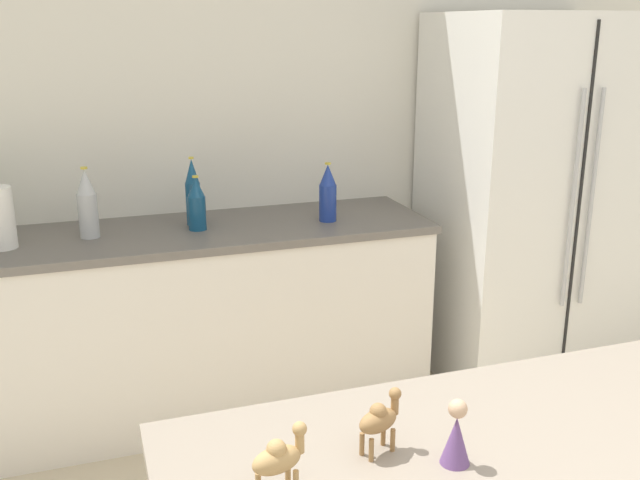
{
  "coord_description": "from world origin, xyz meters",
  "views": [
    {
      "loc": [
        -0.81,
        -0.63,
        1.73
      ],
      "look_at": [
        -0.13,
        1.38,
        1.1
      ],
      "focal_mm": 40.0,
      "sensor_mm": 36.0,
      "label": 1
    }
  ],
  "objects_px": {
    "back_bottle_1": "(328,193)",
    "back_bottle_3": "(87,204)",
    "paper_towel_roll": "(0,218)",
    "camel_figurine": "(380,419)",
    "refrigerator": "(529,201)",
    "back_bottle_0": "(193,193)",
    "back_bottle_2": "(197,204)",
    "wise_man_figurine_crimson": "(456,436)",
    "camel_figurine_second": "(279,458)"
  },
  "relations": [
    {
      "from": "back_bottle_0",
      "to": "camel_figurine",
      "type": "bearing_deg",
      "value": -89.66
    },
    {
      "from": "back_bottle_1",
      "to": "back_bottle_3",
      "type": "bearing_deg",
      "value": 176.13
    },
    {
      "from": "back_bottle_1",
      "to": "camel_figurine_second",
      "type": "height_order",
      "value": "back_bottle_1"
    },
    {
      "from": "back_bottle_0",
      "to": "wise_man_figurine_crimson",
      "type": "relative_size",
      "value": 2.45
    },
    {
      "from": "back_bottle_0",
      "to": "paper_towel_roll",
      "type": "bearing_deg",
      "value": -172.07
    },
    {
      "from": "back_bottle_1",
      "to": "back_bottle_2",
      "type": "bearing_deg",
      "value": 175.87
    },
    {
      "from": "paper_towel_roll",
      "to": "back_bottle_2",
      "type": "xyz_separation_m",
      "value": [
        0.78,
        0.02,
        -0.01
      ]
    },
    {
      "from": "back_bottle_1",
      "to": "wise_man_figurine_crimson",
      "type": "height_order",
      "value": "back_bottle_1"
    },
    {
      "from": "paper_towel_roll",
      "to": "back_bottle_3",
      "type": "relative_size",
      "value": 0.83
    },
    {
      "from": "paper_towel_roll",
      "to": "back_bottle_2",
      "type": "relative_size",
      "value": 1.04
    },
    {
      "from": "paper_towel_roll",
      "to": "camel_figurine",
      "type": "distance_m",
      "value": 2.1
    },
    {
      "from": "back_bottle_2",
      "to": "camel_figurine",
      "type": "xyz_separation_m",
      "value": [
        0.01,
        -1.97,
        0.06
      ]
    },
    {
      "from": "back_bottle_3",
      "to": "wise_man_figurine_crimson",
      "type": "relative_size",
      "value": 2.4
    },
    {
      "from": "back_bottle_0",
      "to": "wise_man_figurine_crimson",
      "type": "bearing_deg",
      "value": -86.61
    },
    {
      "from": "camel_figurine_second",
      "to": "refrigerator",
      "type": "bearing_deg",
      "value": 46.96
    },
    {
      "from": "paper_towel_roll",
      "to": "camel_figurine_second",
      "type": "bearing_deg",
      "value": -73.69
    },
    {
      "from": "paper_towel_roll",
      "to": "back_bottle_3",
      "type": "distance_m",
      "value": 0.34
    },
    {
      "from": "refrigerator",
      "to": "back_bottle_2",
      "type": "xyz_separation_m",
      "value": [
        -1.64,
        0.07,
        0.1
      ]
    },
    {
      "from": "paper_towel_roll",
      "to": "camel_figurine",
      "type": "xyz_separation_m",
      "value": [
        0.79,
        -1.95,
        0.05
      ]
    },
    {
      "from": "refrigerator",
      "to": "back_bottle_3",
      "type": "xyz_separation_m",
      "value": [
        -2.09,
        0.09,
        0.13
      ]
    },
    {
      "from": "refrigerator",
      "to": "paper_towel_roll",
      "type": "xyz_separation_m",
      "value": [
        -2.43,
        0.05,
        0.11
      ]
    },
    {
      "from": "paper_towel_roll",
      "to": "wise_man_figurine_crimson",
      "type": "relative_size",
      "value": 1.99
    },
    {
      "from": "camel_figurine",
      "to": "paper_towel_roll",
      "type": "bearing_deg",
      "value": 112.18
    },
    {
      "from": "refrigerator",
      "to": "back_bottle_3",
      "type": "height_order",
      "value": "refrigerator"
    },
    {
      "from": "camel_figurine",
      "to": "camel_figurine_second",
      "type": "xyz_separation_m",
      "value": [
        -0.2,
        -0.06,
        0.0
      ]
    },
    {
      "from": "back_bottle_3",
      "to": "back_bottle_0",
      "type": "bearing_deg",
      "value": 7.87
    },
    {
      "from": "back_bottle_0",
      "to": "camel_figurine_second",
      "type": "xyz_separation_m",
      "value": [
        -0.19,
        -2.12,
        0.04
      ]
    },
    {
      "from": "back_bottle_3",
      "to": "wise_man_figurine_crimson",
      "type": "bearing_deg",
      "value": -74.5
    },
    {
      "from": "back_bottle_3",
      "to": "back_bottle_1",
      "type": "bearing_deg",
      "value": -3.87
    },
    {
      "from": "back_bottle_0",
      "to": "wise_man_figurine_crimson",
      "type": "height_order",
      "value": "back_bottle_0"
    },
    {
      "from": "paper_towel_roll",
      "to": "camel_figurine",
      "type": "height_order",
      "value": "paper_towel_roll"
    },
    {
      "from": "refrigerator",
      "to": "back_bottle_1",
      "type": "distance_m",
      "value": 1.06
    },
    {
      "from": "back_bottle_0",
      "to": "camel_figurine",
      "type": "height_order",
      "value": "back_bottle_0"
    },
    {
      "from": "back_bottle_0",
      "to": "back_bottle_2",
      "type": "height_order",
      "value": "back_bottle_0"
    },
    {
      "from": "refrigerator",
      "to": "paper_towel_roll",
      "type": "bearing_deg",
      "value": 178.91
    },
    {
      "from": "back_bottle_2",
      "to": "wise_man_figurine_crimson",
      "type": "xyz_separation_m",
      "value": [
        0.13,
        -2.04,
        0.05
      ]
    },
    {
      "from": "back_bottle_3",
      "to": "camel_figurine",
      "type": "relative_size",
      "value": 2.55
    },
    {
      "from": "refrigerator",
      "to": "back_bottle_0",
      "type": "distance_m",
      "value": 1.66
    },
    {
      "from": "refrigerator",
      "to": "back_bottle_0",
      "type": "bearing_deg",
      "value": 174.62
    },
    {
      "from": "back_bottle_1",
      "to": "wise_man_figurine_crimson",
      "type": "bearing_deg",
      "value": -102.97
    },
    {
      "from": "back_bottle_3",
      "to": "wise_man_figurine_crimson",
      "type": "distance_m",
      "value": 2.15
    },
    {
      "from": "paper_towel_roll",
      "to": "back_bottle_1",
      "type": "distance_m",
      "value": 1.37
    },
    {
      "from": "paper_towel_roll",
      "to": "back_bottle_0",
      "type": "bearing_deg",
      "value": 7.93
    },
    {
      "from": "refrigerator",
      "to": "wise_man_figurine_crimson",
      "type": "height_order",
      "value": "refrigerator"
    },
    {
      "from": "refrigerator",
      "to": "camel_figurine",
      "type": "xyz_separation_m",
      "value": [
        -1.63,
        -1.9,
        0.16
      ]
    },
    {
      "from": "refrigerator",
      "to": "camel_figurine_second",
      "type": "height_order",
      "value": "refrigerator"
    },
    {
      "from": "refrigerator",
      "to": "back_bottle_2",
      "type": "height_order",
      "value": "refrigerator"
    },
    {
      "from": "camel_figurine_second",
      "to": "wise_man_figurine_crimson",
      "type": "bearing_deg",
      "value": -1.69
    },
    {
      "from": "paper_towel_roll",
      "to": "back_bottle_1",
      "type": "height_order",
      "value": "back_bottle_1"
    },
    {
      "from": "back_bottle_2",
      "to": "wise_man_figurine_crimson",
      "type": "distance_m",
      "value": 2.05
    }
  ]
}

